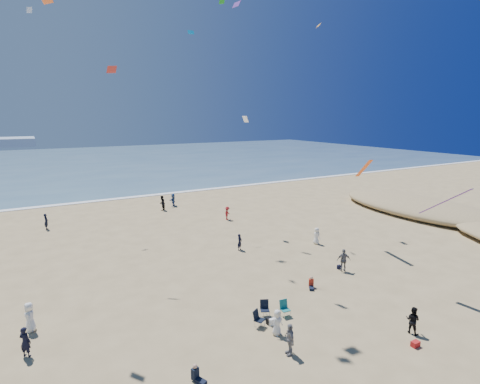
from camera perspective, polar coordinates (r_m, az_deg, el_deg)
ocean at (r=106.74m, az=-24.97°, el=3.99°), size 220.00×100.00×0.06m
surf_line at (r=57.64m, az=-20.43°, el=-1.22°), size 220.00×1.20×0.08m
standing_flyers at (r=34.15m, az=-4.86°, el=-7.64°), size 24.96×41.84×1.93m
seated_group at (r=22.12m, az=4.62°, el=-20.19°), size 23.46×31.29×0.84m
chair_cluster at (r=23.59m, az=4.60°, el=-17.79°), size 2.74×1.61×1.00m
white_tote at (r=23.24m, az=4.91°, el=-19.13°), size 0.35×0.20×0.40m
black_backpack at (r=23.35m, az=4.42°, el=-19.00°), size 0.30×0.22×0.38m
cooler at (r=23.38m, az=25.16°, el=-20.22°), size 0.45×0.30×0.30m
navy_bag at (r=31.52m, az=14.83°, el=-10.99°), size 0.28×0.18×0.34m
kites_aloft at (r=29.08m, az=7.64°, el=18.63°), size 40.01×43.07×29.80m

